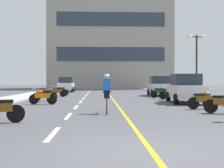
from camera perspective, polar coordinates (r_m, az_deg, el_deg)
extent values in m
plane|color=#47474C|center=(27.04, -0.79, -2.33)|extent=(140.00, 140.00, 0.00)
cube|color=#A8A8A3|center=(30.70, -14.53, -1.89)|extent=(2.40, 72.00, 0.12)
cube|color=#A8A8A3|center=(31.07, 12.44, -1.85)|extent=(2.40, 72.00, 0.12)
cube|color=silver|center=(8.20, -11.06, -9.20)|extent=(0.14, 2.20, 0.01)
cube|color=silver|center=(12.14, -8.22, -5.99)|extent=(0.14, 2.20, 0.01)
cube|color=silver|center=(16.10, -6.79, -4.35)|extent=(0.14, 2.20, 0.01)
cube|color=silver|center=(20.08, -5.93, -3.36)|extent=(0.14, 2.20, 0.01)
cube|color=silver|center=(24.06, -5.35, -2.70)|extent=(0.14, 2.20, 0.01)
cube|color=silver|center=(28.05, -4.94, -2.22)|extent=(0.14, 2.20, 0.01)
cube|color=silver|center=(32.05, -4.63, -1.86)|extent=(0.14, 2.20, 0.01)
cube|color=silver|center=(36.04, -4.39, -1.59)|extent=(0.14, 2.20, 0.01)
cube|color=silver|center=(40.04, -4.20, -1.36)|extent=(0.14, 2.20, 0.01)
cube|color=silver|center=(44.03, -4.04, -1.18)|extent=(0.14, 2.20, 0.01)
cube|color=silver|center=(48.03, -3.91, -1.03)|extent=(0.14, 2.20, 0.01)
cube|color=silver|center=(52.03, -3.80, -0.90)|extent=(0.14, 2.20, 0.01)
cube|color=gold|center=(30.04, -0.48, -2.03)|extent=(0.12, 66.00, 0.01)
cube|color=#9E998E|center=(56.39, -0.39, 9.20)|extent=(21.65, 9.47, 19.59)
cube|color=#2D3847|center=(51.18, -0.20, 5.66)|extent=(18.18, 0.10, 2.35)
cube|color=#2D3847|center=(52.02, -0.20, 12.12)|extent=(18.18, 0.10, 2.35)
cylinder|color=black|center=(25.23, 15.62, 3.30)|extent=(0.14, 0.14, 4.93)
cylinder|color=black|center=(25.45, 15.64, 8.52)|extent=(1.10, 0.08, 0.08)
sphere|color=white|center=(25.28, 14.44, 8.57)|extent=(0.36, 0.36, 0.36)
sphere|color=white|center=(25.62, 16.82, 8.46)|extent=(0.36, 0.36, 0.36)
cylinder|color=black|center=(20.86, 10.52, -2.34)|extent=(0.26, 0.65, 0.64)
cylinder|color=black|center=(21.21, 15.06, -2.31)|extent=(0.26, 0.65, 0.64)
cylinder|color=black|center=(18.11, 11.97, -2.80)|extent=(0.26, 0.65, 0.64)
cylinder|color=black|center=(18.51, 17.16, -2.74)|extent=(0.26, 0.65, 0.64)
cube|color=silver|center=(19.63, 13.64, -1.37)|extent=(1.96, 4.30, 0.80)
cube|color=#1E2833|center=(19.62, 13.65, 0.82)|extent=(1.69, 2.29, 0.70)
cylinder|color=black|center=(29.72, 6.88, -1.45)|extent=(0.25, 0.65, 0.64)
cylinder|color=black|center=(29.96, 10.11, -1.44)|extent=(0.25, 0.65, 0.64)
cylinder|color=black|center=(26.95, 7.55, -1.67)|extent=(0.25, 0.65, 0.64)
cylinder|color=black|center=(27.21, 11.11, -1.65)|extent=(0.25, 0.65, 0.64)
cube|color=silver|center=(28.43, 8.90, -0.74)|extent=(1.91, 4.28, 0.80)
cube|color=#1E2833|center=(28.43, 8.90, 0.77)|extent=(1.67, 2.28, 0.70)
cylinder|color=black|center=(39.56, -9.60, -0.93)|extent=(0.23, 0.64, 0.64)
cylinder|color=black|center=(39.37, -7.15, -0.94)|extent=(0.23, 0.64, 0.64)
cylinder|color=black|center=(36.79, -10.18, -1.05)|extent=(0.23, 0.64, 0.64)
cylinder|color=black|center=(36.59, -7.54, -1.06)|extent=(0.23, 0.64, 0.64)
cube|color=silver|center=(38.06, -8.61, -0.39)|extent=(1.74, 4.22, 0.80)
cube|color=#1E2833|center=(38.05, -8.62, 0.74)|extent=(1.58, 2.21, 0.70)
cylinder|color=black|center=(10.68, -17.64, -5.32)|extent=(0.61, 0.23, 0.60)
cube|color=black|center=(10.66, -19.26, -3.07)|extent=(0.48, 0.33, 0.10)
cylinder|color=black|center=(13.74, 18.06, -3.99)|extent=(0.60, 0.28, 0.60)
cube|color=brown|center=(13.76, 20.35, -3.08)|extent=(0.94, 0.54, 0.28)
cube|color=black|center=(13.73, 19.31, -2.25)|extent=(0.49, 0.36, 0.10)
cylinder|color=black|center=(15.93, 18.47, -3.36)|extent=(0.61, 0.23, 0.60)
cylinder|color=black|center=(15.34, 15.07, -3.50)|extent=(0.61, 0.23, 0.60)
cube|color=brown|center=(15.62, 16.81, -2.63)|extent=(0.94, 0.48, 0.28)
ellipsoid|color=brown|center=(15.71, 17.42, -1.81)|extent=(0.48, 0.33, 0.22)
cube|color=black|center=(15.47, 16.03, -1.91)|extent=(0.48, 0.33, 0.10)
cylinder|color=silver|center=(15.90, 18.48, -1.20)|extent=(0.17, 0.59, 0.03)
cylinder|color=black|center=(18.59, -14.47, -2.78)|extent=(0.61, 0.20, 0.60)
cylinder|color=black|center=(18.22, -11.25, -2.84)|extent=(0.61, 0.20, 0.60)
cube|color=orange|center=(18.39, -12.88, -2.13)|extent=(0.93, 0.42, 0.28)
ellipsoid|color=orange|center=(18.45, -13.46, -1.43)|extent=(0.47, 0.31, 0.22)
cube|color=black|center=(18.30, -12.14, -1.51)|extent=(0.47, 0.31, 0.10)
cylinder|color=silver|center=(18.57, -14.48, -0.93)|extent=(0.13, 0.60, 0.03)
cylinder|color=black|center=(21.23, -14.01, -2.35)|extent=(0.60, 0.12, 0.60)
cylinder|color=black|center=(21.08, -11.05, -2.37)|extent=(0.60, 0.12, 0.60)
cube|color=black|center=(21.14, -12.54, -1.77)|extent=(0.91, 0.32, 0.28)
ellipsoid|color=black|center=(21.16, -13.08, -1.17)|extent=(0.45, 0.26, 0.22)
cube|color=black|center=(21.10, -11.87, -1.23)|extent=(0.45, 0.26, 0.10)
cylinder|color=silver|center=(21.21, -14.01, -0.74)|extent=(0.05, 0.60, 0.03)
cylinder|color=black|center=(23.41, 12.20, -2.07)|extent=(0.60, 0.12, 0.60)
cylinder|color=black|center=(23.20, 9.54, -2.09)|extent=(0.60, 0.12, 0.60)
cube|color=#590C59|center=(23.29, 10.87, -1.54)|extent=(0.91, 0.32, 0.28)
ellipsoid|color=#590C59|center=(23.32, 11.36, -1.00)|extent=(0.45, 0.26, 0.22)
cube|color=black|center=(23.23, 10.27, -1.05)|extent=(0.45, 0.26, 0.10)
cylinder|color=silver|center=(23.39, 12.20, -0.60)|extent=(0.05, 0.60, 0.03)
cylinder|color=black|center=(25.28, 10.27, -1.87)|extent=(0.61, 0.17, 0.60)
cylinder|color=black|center=(24.93, 7.89, -1.90)|extent=(0.61, 0.17, 0.60)
cube|color=#0C4C19|center=(25.09, 9.09, -1.38)|extent=(0.93, 0.39, 0.28)
ellipsoid|color=#0C4C19|center=(25.15, 9.52, -0.88)|extent=(0.47, 0.29, 0.22)
cube|color=black|center=(25.01, 8.55, -0.93)|extent=(0.47, 0.29, 0.10)
cylinder|color=silver|center=(25.27, 10.27, -0.51)|extent=(0.10, 0.60, 0.03)
cylinder|color=black|center=(26.99, -11.33, -1.71)|extent=(0.60, 0.27, 0.60)
cylinder|color=black|center=(26.53, -9.19, -1.75)|extent=(0.60, 0.27, 0.60)
cube|color=brown|center=(26.74, -10.27, -1.26)|extent=(0.94, 0.53, 0.28)
ellipsoid|color=brown|center=(26.82, -10.65, -0.78)|extent=(0.49, 0.36, 0.22)
cube|color=black|center=(26.63, -9.78, -0.84)|extent=(0.49, 0.36, 0.10)
cylinder|color=silver|center=(26.97, -11.33, -0.44)|extent=(0.20, 0.58, 0.03)
cylinder|color=black|center=(28.35, -10.97, -1.60)|extent=(0.61, 0.23, 0.60)
cylinder|color=black|center=(28.47, -8.77, -1.59)|extent=(0.61, 0.23, 0.60)
cube|color=black|center=(28.40, -9.87, -1.15)|extent=(0.94, 0.48, 0.28)
ellipsoid|color=black|center=(28.37, -10.27, -0.71)|extent=(0.48, 0.33, 0.22)
cube|color=black|center=(28.42, -9.37, -0.74)|extent=(0.48, 0.33, 0.10)
cylinder|color=silver|center=(28.34, -10.98, -0.39)|extent=(0.17, 0.59, 0.03)
torus|color=black|center=(13.59, -0.97, -3.85)|extent=(0.06, 0.72, 0.72)
torus|color=black|center=(12.54, -0.99, -4.22)|extent=(0.06, 0.72, 0.72)
cylinder|color=blue|center=(13.02, -0.98, -2.72)|extent=(0.07, 0.95, 0.04)
cube|color=black|center=(12.86, -0.98, -1.78)|extent=(0.11, 0.20, 0.06)
cylinder|color=blue|center=(13.45, -0.98, -1.54)|extent=(0.42, 0.04, 0.03)
cube|color=black|center=(12.91, -0.98, -2.08)|extent=(0.25, 0.37, 0.28)
cube|color=blue|center=(13.05, -0.98, -0.29)|extent=(0.33, 0.46, 0.61)
sphere|color=beige|center=(13.17, -0.98, 1.24)|extent=(0.20, 0.20, 0.20)
ellipsoid|color=white|center=(13.18, -0.98, 1.54)|extent=(0.24, 0.26, 0.16)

